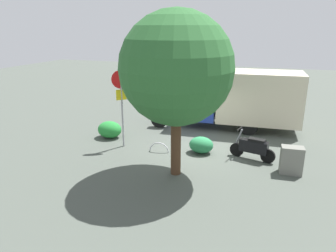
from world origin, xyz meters
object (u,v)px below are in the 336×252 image
object	(u,v)px
street_tree	(176,69)
utility_cabinet	(291,160)
bike_rack_hoop	(159,152)
box_truck_near	(240,97)
motorcycle	(253,147)
stop_sign	(121,97)

from	to	relation	value
street_tree	utility_cabinet	size ratio (longest dim) A/B	5.56
street_tree	bike_rack_hoop	world-z (taller)	street_tree
box_truck_near	motorcycle	world-z (taller)	box_truck_near
box_truck_near	motorcycle	distance (m)	4.20
box_truck_near	utility_cabinet	xyz separation A→B (m)	(-2.48, 4.71, -1.11)
box_truck_near	bike_rack_hoop	bearing A→B (deg)	54.51
street_tree	box_truck_near	bearing A→B (deg)	-102.89
motorcycle	utility_cabinet	bearing A→B (deg)	163.34
box_truck_near	utility_cabinet	world-z (taller)	box_truck_near
box_truck_near	motorcycle	xyz separation A→B (m)	(-1.09, 3.91, -1.10)
stop_sign	bike_rack_hoop	size ratio (longest dim) A/B	3.91
motorcycle	bike_rack_hoop	bearing A→B (deg)	20.66
utility_cabinet	bike_rack_hoop	size ratio (longest dim) A/B	1.19
box_truck_near	stop_sign	bearing A→B (deg)	40.32
street_tree	bike_rack_hoop	size ratio (longest dim) A/B	6.61
stop_sign	motorcycle	bearing A→B (deg)	-175.81
box_truck_near	street_tree	world-z (taller)	street_tree
box_truck_near	utility_cabinet	bearing A→B (deg)	113.56
utility_cabinet	box_truck_near	bearing A→B (deg)	-62.25
motorcycle	utility_cabinet	world-z (taller)	motorcycle
motorcycle	street_tree	xyz separation A→B (m)	(2.48, 2.17, 3.20)
utility_cabinet	street_tree	bearing A→B (deg)	19.61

